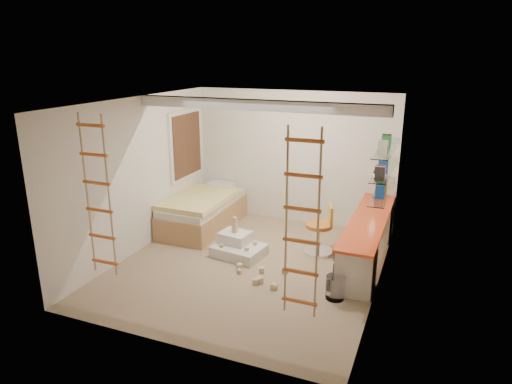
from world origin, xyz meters
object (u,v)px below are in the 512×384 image
at_px(desk, 367,238).
at_px(bed, 203,211).
at_px(swivel_chair, 320,236).
at_px(play_platform, 238,247).

bearing_deg(desk, bed, 173.51).
relative_size(desk, swivel_chair, 3.24).
distance_m(swivel_chair, play_platform, 1.40).
relative_size(desk, play_platform, 3.14).
relative_size(bed, swivel_chair, 2.32).
bearing_deg(bed, desk, -6.49).
height_order(bed, play_platform, bed).
height_order(bed, swivel_chair, swivel_chair).
bearing_deg(play_platform, desk, 14.83).
height_order(desk, bed, desk).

